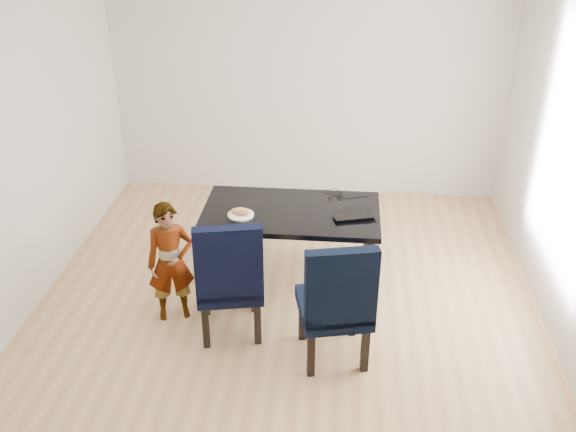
# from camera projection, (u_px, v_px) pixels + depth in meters

# --- Properties ---
(floor) EXTENTS (4.50, 5.00, 0.01)m
(floor) POSITION_uv_depth(u_px,v_px,m) (286.00, 311.00, 5.72)
(floor) COLOR tan
(floor) RESTS_ON ground
(wall_back) EXTENTS (4.50, 0.01, 2.70)m
(wall_back) POSITION_uv_depth(u_px,v_px,m) (307.00, 82.00, 7.28)
(wall_back) COLOR beige
(wall_back) RESTS_ON ground
(wall_front) EXTENTS (4.50, 0.01, 2.70)m
(wall_front) POSITION_uv_depth(u_px,v_px,m) (232.00, 400.00, 2.88)
(wall_front) COLOR white
(wall_front) RESTS_ON ground
(wall_left) EXTENTS (0.01, 5.00, 2.70)m
(wall_left) POSITION_uv_depth(u_px,v_px,m) (13.00, 162.00, 5.27)
(wall_left) COLOR silver
(wall_left) RESTS_ON ground
(dining_table) EXTENTS (1.60, 0.90, 0.75)m
(dining_table) POSITION_uv_depth(u_px,v_px,m) (291.00, 246.00, 5.98)
(dining_table) COLOR black
(dining_table) RESTS_ON floor
(chair_left) EXTENTS (0.63, 0.65, 1.11)m
(chair_left) POSITION_uv_depth(u_px,v_px,m) (229.00, 273.00, 5.24)
(chair_left) COLOR black
(chair_left) RESTS_ON floor
(chair_right) EXTENTS (0.64, 0.66, 1.11)m
(chair_right) POSITION_uv_depth(u_px,v_px,m) (334.00, 297.00, 4.94)
(chair_right) COLOR black
(chair_right) RESTS_ON floor
(child) EXTENTS (0.46, 0.38, 1.09)m
(child) POSITION_uv_depth(u_px,v_px,m) (171.00, 262.00, 5.41)
(child) COLOR orange
(child) RESTS_ON floor
(plate) EXTENTS (0.27, 0.27, 0.01)m
(plate) POSITION_uv_depth(u_px,v_px,m) (241.00, 215.00, 5.71)
(plate) COLOR white
(plate) RESTS_ON dining_table
(sandwich) EXTENTS (0.19, 0.13, 0.07)m
(sandwich) POSITION_uv_depth(u_px,v_px,m) (240.00, 211.00, 5.68)
(sandwich) COLOR #C17F45
(sandwich) RESTS_ON plate
(laptop) EXTENTS (0.42, 0.33, 0.03)m
(laptop) POSITION_uv_depth(u_px,v_px,m) (353.00, 214.00, 5.71)
(laptop) COLOR black
(laptop) RESTS_ON dining_table
(cable_tangle) EXTENTS (0.18, 0.18, 0.01)m
(cable_tangle) POSITION_uv_depth(u_px,v_px,m) (336.00, 198.00, 6.02)
(cable_tangle) COLOR black
(cable_tangle) RESTS_ON dining_table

